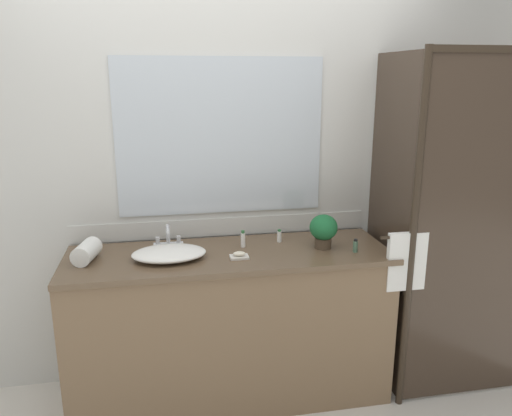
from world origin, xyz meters
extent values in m
plane|color=silver|center=(0.00, 0.00, 0.00)|extent=(8.00, 8.00, 0.00)
cube|color=silver|center=(0.00, 0.34, 1.30)|extent=(4.40, 0.05, 2.60)
cube|color=silver|center=(0.00, 0.32, 0.96)|extent=(1.80, 0.01, 0.11)
cube|color=silver|center=(0.00, 0.31, 1.50)|extent=(1.21, 0.01, 0.91)
cube|color=brown|center=(0.00, 0.01, 0.43)|extent=(1.80, 0.56, 0.87)
cube|color=brown|center=(0.00, 0.00, 0.89)|extent=(1.80, 0.58, 0.03)
cylinder|color=#2D2319|center=(0.95, -0.27, 1.00)|extent=(0.04, 0.04, 2.00)
cube|color=#382B21|center=(1.45, -0.27, 1.00)|extent=(0.96, 0.01, 1.96)
cube|color=#382B21|center=(0.95, 0.02, 1.00)|extent=(0.01, 0.57, 1.96)
cylinder|color=#2D2319|center=(0.93, -0.26, 1.02)|extent=(0.32, 0.02, 0.02)
cube|color=white|center=(0.93, -0.26, 0.88)|extent=(0.22, 0.04, 0.33)
ellipsoid|color=white|center=(-0.33, -0.03, 0.93)|extent=(0.40, 0.28, 0.06)
cube|color=silver|center=(-0.33, 0.18, 0.91)|extent=(0.17, 0.04, 0.02)
cylinder|color=silver|center=(-0.33, 0.18, 0.97)|extent=(0.02, 0.02, 0.11)
cylinder|color=silver|center=(-0.33, 0.12, 1.02)|extent=(0.02, 0.12, 0.02)
cylinder|color=silver|center=(-0.39, 0.18, 0.94)|extent=(0.02, 0.02, 0.04)
cylinder|color=silver|center=(-0.27, 0.18, 0.94)|extent=(0.02, 0.02, 0.04)
cylinder|color=#473828|center=(0.54, -0.02, 0.93)|extent=(0.10, 0.10, 0.06)
ellipsoid|color=#1B5E32|center=(0.54, -0.02, 1.02)|extent=(0.16, 0.16, 0.15)
cube|color=silver|center=(0.04, -0.09, 0.91)|extent=(0.10, 0.07, 0.01)
ellipsoid|color=silver|center=(0.04, -0.09, 0.92)|extent=(0.07, 0.04, 0.02)
cylinder|color=white|center=(0.09, 0.08, 0.94)|extent=(0.03, 0.03, 0.08)
cylinder|color=#2D6638|center=(0.09, 0.08, 0.99)|extent=(0.02, 0.02, 0.01)
cylinder|color=#4C7056|center=(0.69, -0.12, 0.93)|extent=(0.03, 0.03, 0.06)
cylinder|color=black|center=(0.69, -0.12, 0.97)|extent=(0.02, 0.02, 0.01)
cylinder|color=white|center=(0.31, 0.13, 0.93)|extent=(0.03, 0.03, 0.07)
cylinder|color=#2D6638|center=(0.31, 0.13, 0.97)|extent=(0.02, 0.02, 0.01)
cylinder|color=white|center=(-0.76, 0.02, 0.95)|extent=(0.15, 0.22, 0.10)
camera|label=1|loc=(-0.34, -2.58, 1.85)|focal=34.83mm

